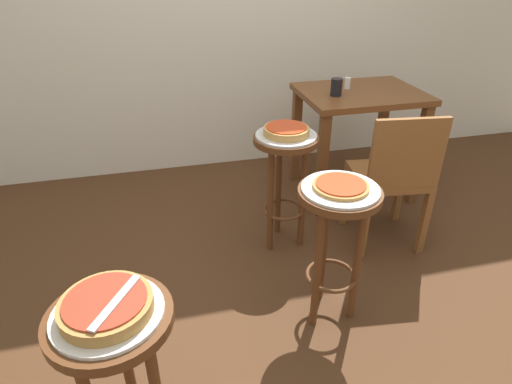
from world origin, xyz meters
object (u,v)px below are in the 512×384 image
Objects in this scene: serving_plate_foreground at (108,313)px; cup_near_edge at (336,87)px; dining_table at (359,112)px; pizza_foreground at (106,306)px; stool_foreground at (119,360)px; condiment_shaker at (347,83)px; pizza_server_knife at (116,302)px; serving_plate_middle at (340,189)px; stool_middle at (336,227)px; wooden_chair at (394,176)px; serving_plate_leftside at (286,135)px; pizza_leftside at (286,130)px; pizza_middle at (341,186)px; stool_leftside at (285,168)px.

cup_near_edge reaches higher than serving_plate_foreground.
serving_plate_foreground is 0.39× the size of dining_table.
pizza_foreground is at bearing -130.36° from cup_near_edge.
stool_foreground is 9.29× the size of condiment_shaker.
serving_plate_foreground is 1.42× the size of pizza_server_knife.
stool_foreground is 2.23× the size of serving_plate_foreground.
dining_table reaches higher than serving_plate_middle.
serving_plate_foreground is 0.94× the size of serving_plate_middle.
wooden_chair is (0.55, 0.46, -0.04)m from stool_middle.
pizza_server_knife is at bearing -126.21° from serving_plate_leftside.
serving_plate_foreground is 0.03m from pizza_foreground.
dining_table is (0.69, 0.52, -0.12)m from pizza_leftside.
cup_near_edge reaches higher than dining_table.
wooden_chair is (0.55, 0.46, -0.25)m from pizza_middle.
serving_plate_foreground reaches higher than stool_leftside.
stool_leftside is (0.88, 1.14, -0.22)m from pizza_foreground.
serving_plate_leftside is at bearing 94.07° from stool_middle.
pizza_server_knife is (-1.44, -0.99, 0.29)m from wooden_chair.
serving_plate_leftside is (0.00, 0.00, 0.20)m from stool_leftside.
dining_table is 0.21m from condiment_shaker.
pizza_middle is 0.28× the size of wooden_chair.
pizza_middle is at bearing 28.84° from stool_foreground.
cup_near_edge is at bearing 49.64° from serving_plate_foreground.
cup_near_edge reaches higher than pizza_server_knife.
serving_plate_foreground is at bearing -151.16° from serving_plate_middle.
pizza_middle is 1.04m from pizza_server_knife.
condiment_shaker is 0.09× the size of wooden_chair.
pizza_foreground is 1.78m from wooden_chair.
wooden_chair reaches higher than pizza_foreground.
stool_foreground is 1.76m from wooden_chair.
serving_plate_middle is (0.92, 0.51, -0.03)m from pizza_foreground.
wooden_chair is (1.47, 0.97, -0.04)m from stool_foreground.
serving_plate_foreground is 1.07m from stool_middle.
serving_plate_leftside is 0.67m from cup_near_edge.
wooden_chair is at bearing -15.46° from serving_plate_leftside.
pizza_leftside is 0.87m from dining_table.
cup_near_edge reaches higher than serving_plate_leftside.
serving_plate_middle is 0.48× the size of stool_leftside.
pizza_leftside is (0.00, 0.00, 0.03)m from serving_plate_leftside.
stool_middle is 1.38m from condiment_shaker.
stool_middle is 1.32m from dining_table.
stool_foreground is 1.05m from stool_middle.
serving_plate_middle is at bearing 28.84° from stool_foreground.
pizza_middle reaches higher than stool_middle.
cup_near_edge is 2.09m from pizza_server_knife.
serving_plate_leftside is 4.47× the size of condiment_shaker.
dining_table is at bearing 36.81° from serving_plate_leftside.
pizza_middle is at bearing 28.84° from serving_plate_foreground.
wooden_chair reaches higher than stool_middle.
serving_plate_middle is (0.92, 0.51, 0.00)m from serving_plate_foreground.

